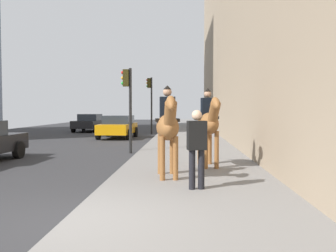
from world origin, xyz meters
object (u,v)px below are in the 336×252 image
at_px(traffic_light_near_curb, 128,96).
at_px(traffic_light_far_curb, 150,97).
at_px(mounted_horse_near, 168,126).
at_px(pedestrian_greeting, 197,144).
at_px(mounted_horse_far, 209,123).
at_px(car_mid_lane, 118,126).
at_px(car_near_lane, 89,122).

height_order(traffic_light_near_curb, traffic_light_far_curb, traffic_light_far_curb).
xyz_separation_m(mounted_horse_near, pedestrian_greeting, (-1.36, -0.68, -0.32)).
bearing_deg(pedestrian_greeting, traffic_light_far_curb, -1.56).
height_order(mounted_horse_near, mounted_horse_far, mounted_horse_far).
distance_m(traffic_light_near_curb, traffic_light_far_curb, 11.52).
relative_size(mounted_horse_far, pedestrian_greeting, 1.38).
height_order(mounted_horse_far, traffic_light_near_curb, traffic_light_near_curb).
height_order(mounted_horse_near, traffic_light_far_curb, traffic_light_far_curb).
bearing_deg(mounted_horse_near, traffic_light_near_curb, -169.73).
xyz_separation_m(car_mid_lane, traffic_light_far_curb, (3.37, -1.76, 1.98)).
relative_size(car_mid_lane, traffic_light_near_curb, 1.21).
bearing_deg(car_near_lane, pedestrian_greeting, 21.30).
xyz_separation_m(mounted_horse_near, mounted_horse_far, (1.80, -1.13, 0.02)).
xyz_separation_m(car_near_lane, traffic_light_near_curb, (-15.09, -5.51, 1.64)).
bearing_deg(mounted_horse_near, car_near_lane, -167.91).
xyz_separation_m(mounted_horse_near, car_mid_lane, (14.20, 3.80, -0.65)).
bearing_deg(mounted_horse_far, car_near_lane, -164.91).
xyz_separation_m(mounted_horse_far, car_mid_lane, (12.40, 4.93, -0.68)).
xyz_separation_m(mounted_horse_far, traffic_light_near_curb, (4.26, 3.05, 0.94)).
relative_size(mounted_horse_near, car_mid_lane, 0.54).
distance_m(mounted_horse_far, car_near_lane, 21.17).
bearing_deg(car_near_lane, car_mid_lane, 29.04).
xyz_separation_m(mounted_horse_near, traffic_light_near_curb, (6.06, 1.91, 0.96)).
distance_m(car_mid_lane, traffic_light_far_curb, 4.29).
relative_size(car_mid_lane, traffic_light_far_curb, 1.04).
xyz_separation_m(pedestrian_greeting, traffic_light_near_curb, (7.42, 2.59, 1.28)).
bearing_deg(pedestrian_greeting, mounted_horse_near, 16.86).
bearing_deg(pedestrian_greeting, car_mid_lane, 6.32).
bearing_deg(car_mid_lane, mounted_horse_near, 16.74).
distance_m(car_near_lane, traffic_light_far_curb, 6.77).
xyz_separation_m(mounted_horse_far, traffic_light_far_curb, (15.77, 3.17, 1.31)).
bearing_deg(car_near_lane, traffic_light_far_curb, 57.89).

